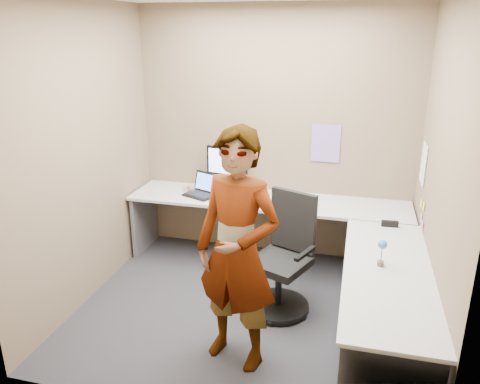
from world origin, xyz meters
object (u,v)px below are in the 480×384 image
(office_chair, at_px, (283,264))
(person, at_px, (237,251))
(desk, at_px, (301,239))
(monitor, at_px, (227,164))

(office_chair, bearing_deg, person, -83.23)
(desk, height_order, monitor, monitor)
(office_chair, distance_m, person, 0.94)
(monitor, xyz_separation_m, office_chair, (0.79, -0.97, -0.62))
(office_chair, xyz_separation_m, person, (-0.22, -0.78, 0.48))
(desk, height_order, person, person)
(desk, bearing_deg, office_chair, -116.01)
(monitor, bearing_deg, desk, -28.57)
(monitor, bearing_deg, office_chair, -41.28)
(monitor, distance_m, person, 1.84)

